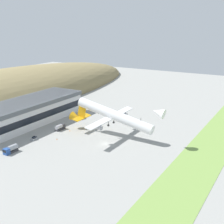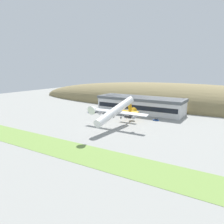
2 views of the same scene
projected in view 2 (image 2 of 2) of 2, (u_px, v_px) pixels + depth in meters
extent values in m
plane|color=gray|center=(100.00, 126.00, 144.82)|extent=(454.11, 454.11, 0.00)
cube|color=#759947|center=(50.00, 145.00, 108.35)|extent=(408.70, 19.00, 0.08)
ellipsoid|color=olive|center=(174.00, 104.00, 228.12)|extent=(359.63, 87.58, 44.00)
cube|color=silver|center=(140.00, 105.00, 186.76)|extent=(73.17, 21.82, 13.20)
cube|color=#565B60|center=(141.00, 98.00, 185.67)|extent=(74.37, 23.02, 2.38)
cube|color=black|center=(135.00, 107.00, 177.75)|extent=(70.24, 0.16, 3.70)
cylinder|color=white|center=(116.00, 111.00, 138.02)|extent=(4.90, 41.87, 13.40)
cone|color=white|center=(94.00, 109.00, 117.80)|extent=(4.80, 6.26, 5.81)
cone|color=orange|center=(132.00, 112.00, 158.66)|extent=(4.80, 7.22, 6.01)
cube|color=orange|center=(130.00, 106.00, 154.51)|extent=(0.50, 5.95, 8.70)
cube|color=orange|center=(130.00, 112.00, 155.51)|extent=(12.73, 3.43, 1.06)
cube|color=white|center=(117.00, 112.00, 139.98)|extent=(41.53, 3.62, 1.18)
cylinder|color=#9E9EA3|center=(101.00, 112.00, 146.23)|extent=(2.30, 4.00, 2.99)
cylinder|color=#9E9EA3|center=(134.00, 117.00, 133.44)|extent=(2.30, 4.00, 2.99)
cylinder|color=#2D2D2D|center=(114.00, 115.00, 141.86)|extent=(0.28, 0.28, 2.20)
cylinder|color=#2D2D2D|center=(114.00, 117.00, 142.08)|extent=(0.45, 1.10, 1.10)
cylinder|color=#2D2D2D|center=(121.00, 116.00, 139.09)|extent=(0.28, 0.28, 2.20)
cylinder|color=#2D2D2D|center=(121.00, 118.00, 139.31)|extent=(0.45, 1.10, 1.10)
cylinder|color=#2D2D2D|center=(103.00, 115.00, 126.12)|extent=(0.22, 0.22, 1.98)
cylinder|color=#2D2D2D|center=(103.00, 117.00, 126.32)|extent=(0.30, 0.82, 0.82)
cube|color=#264C99|center=(156.00, 120.00, 157.93)|extent=(4.06, 1.69, 0.79)
cube|color=black|center=(156.00, 119.00, 157.68)|extent=(2.24, 1.42, 0.64)
cube|color=#999EA3|center=(110.00, 114.00, 178.98)|extent=(3.77, 2.13, 0.83)
cube|color=black|center=(110.00, 113.00, 178.75)|extent=(2.12, 1.70, 0.68)
cube|color=#264C99|center=(90.00, 111.00, 186.78)|extent=(2.25, 2.59, 2.74)
cube|color=black|center=(89.00, 110.00, 187.28)|extent=(0.16, 2.14, 1.21)
cube|color=#38383D|center=(93.00, 112.00, 185.13)|extent=(4.67, 2.43, 0.90)
cylinder|color=#999EA3|center=(93.00, 110.00, 184.80)|extent=(4.45, 2.54, 2.39)
cube|color=#333338|center=(131.00, 116.00, 166.98)|extent=(2.11, 2.35, 2.74)
cube|color=black|center=(132.00, 116.00, 166.31)|extent=(0.20, 1.90, 1.20)
cube|color=#38383D|center=(127.00, 117.00, 168.91)|extent=(4.31, 2.26, 0.90)
cylinder|color=#B7B7BC|center=(127.00, 115.00, 168.60)|extent=(4.11, 2.36, 2.12)
cube|color=orange|center=(126.00, 119.00, 163.18)|extent=(0.52, 0.52, 0.03)
cone|color=orange|center=(126.00, 119.00, 163.12)|extent=(0.40, 0.40, 0.55)
cube|color=orange|center=(110.00, 117.00, 168.15)|extent=(0.52, 0.52, 0.03)
cone|color=orange|center=(110.00, 117.00, 168.09)|extent=(0.40, 0.40, 0.55)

